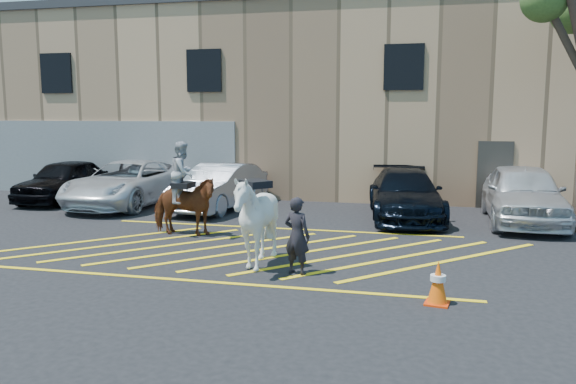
% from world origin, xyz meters
% --- Properties ---
extents(ground, '(90.00, 90.00, 0.00)m').
position_xyz_m(ground, '(0.00, 0.00, 0.00)').
color(ground, black).
rests_on(ground, ground).
extents(car_black_suv, '(1.83, 4.35, 1.47)m').
position_xyz_m(car_black_suv, '(-8.63, 5.15, 0.73)').
color(car_black_suv, black).
rests_on(car_black_suv, ground).
extents(car_white_pickup, '(2.72, 5.52, 1.51)m').
position_xyz_m(car_white_pickup, '(-5.94, 4.79, 0.75)').
color(car_white_pickup, silver).
rests_on(car_white_pickup, ground).
extents(car_silver_sedan, '(2.13, 4.63, 1.47)m').
position_xyz_m(car_silver_sedan, '(-2.68, 4.73, 0.74)').
color(car_silver_sedan, '#92959F').
rests_on(car_silver_sedan, ground).
extents(car_blue_suv, '(2.58, 5.12, 1.42)m').
position_xyz_m(car_blue_suv, '(3.21, 4.54, 0.71)').
color(car_blue_suv, black).
rests_on(car_blue_suv, ground).
extents(car_white_suv, '(2.10, 4.97, 1.68)m').
position_xyz_m(car_white_suv, '(6.48, 4.54, 0.84)').
color(car_white_suv, silver).
rests_on(car_white_suv, ground).
extents(handler, '(0.64, 0.53, 1.52)m').
position_xyz_m(handler, '(1.33, -1.90, 0.76)').
color(handler, black).
rests_on(handler, ground).
extents(warehouse, '(32.42, 10.20, 7.30)m').
position_xyz_m(warehouse, '(-0.01, 11.99, 3.65)').
color(warehouse, tan).
rests_on(warehouse, ground).
extents(hatching_zone, '(12.60, 5.12, 0.01)m').
position_xyz_m(hatching_zone, '(-0.00, -0.30, 0.01)').
color(hatching_zone, yellow).
rests_on(hatching_zone, ground).
extents(mounted_bay, '(1.82, 0.84, 2.40)m').
position_xyz_m(mounted_bay, '(-2.21, 0.82, 0.97)').
color(mounted_bay, brown).
rests_on(mounted_bay, ground).
extents(saddled_white, '(2.32, 2.33, 1.92)m').
position_xyz_m(saddled_white, '(0.42, -1.63, 0.97)').
color(saddled_white, silver).
rests_on(saddled_white, ground).
extents(traffic_cone, '(0.44, 0.44, 0.73)m').
position_xyz_m(traffic_cone, '(3.94, -3.08, 0.37)').
color(traffic_cone, red).
rests_on(traffic_cone, ground).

